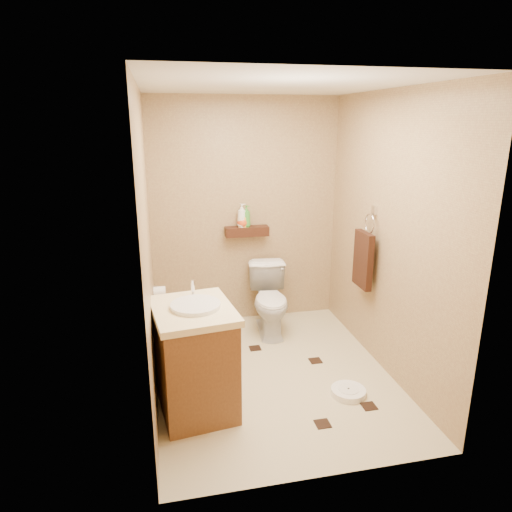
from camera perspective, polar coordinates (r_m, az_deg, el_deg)
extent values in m
plane|color=#C8B893|center=(4.17, 2.11, -14.46)|extent=(2.50, 2.50, 0.00)
cube|color=tan|center=(4.88, -1.34, 5.38)|extent=(2.00, 0.04, 2.40)
cube|color=tan|center=(2.56, 9.26, -5.36)|extent=(2.00, 0.04, 2.40)
cube|color=tan|center=(3.59, -13.37, 0.79)|extent=(0.04, 2.50, 2.40)
cube|color=tan|center=(4.06, 16.14, 2.39)|extent=(0.04, 2.50, 2.40)
cube|color=silver|center=(3.58, 2.54, 20.59)|extent=(2.00, 2.50, 0.02)
cube|color=#3A1B0F|center=(4.85, -1.15, 3.11)|extent=(0.46, 0.14, 0.10)
cube|color=black|center=(3.98, -3.45, -16.09)|extent=(0.11, 0.11, 0.01)
cube|color=black|center=(4.39, 7.44, -12.84)|extent=(0.11, 0.11, 0.01)
cube|color=black|center=(3.61, 8.32, -20.04)|extent=(0.11, 0.11, 0.01)
cube|color=black|center=(4.56, -7.44, -11.62)|extent=(0.11, 0.11, 0.01)
cube|color=black|center=(3.86, 13.94, -17.76)|extent=(0.11, 0.11, 0.01)
cube|color=black|center=(4.57, -0.12, -11.44)|extent=(0.11, 0.11, 0.01)
imported|color=white|center=(4.77, 1.80, -5.54)|extent=(0.46, 0.73, 0.70)
cube|color=brown|center=(3.56, -7.62, -13.03)|extent=(0.61, 0.71, 0.79)
cube|color=#F6EAB1|center=(3.38, -7.89, -6.79)|extent=(0.66, 0.76, 0.05)
cylinder|color=silver|center=(3.37, -7.56, -6.29)|extent=(0.37, 0.37, 0.05)
cylinder|color=silver|center=(3.55, -7.91, -3.93)|extent=(0.03, 0.03, 0.12)
cylinder|color=white|center=(3.95, 11.47, -16.31)|extent=(0.29, 0.29, 0.05)
cylinder|color=white|center=(3.93, 11.49, -15.96)|extent=(0.17, 0.17, 0.01)
cylinder|color=#186261|center=(4.83, -6.22, -9.20)|extent=(0.11, 0.11, 0.12)
cylinder|color=white|center=(4.74, -6.30, -6.89)|extent=(0.02, 0.02, 0.33)
sphere|color=white|center=(4.68, -6.35, -5.15)|extent=(0.08, 0.08, 0.08)
cube|color=silver|center=(4.23, 14.58, 5.57)|extent=(0.03, 0.06, 0.08)
torus|color=silver|center=(4.24, 14.04, 3.97)|extent=(0.02, 0.19, 0.19)
cube|color=#371E10|center=(4.30, 13.25, -0.47)|extent=(0.06, 0.30, 0.52)
cylinder|color=white|center=(4.39, -11.96, -4.45)|extent=(0.11, 0.11, 0.11)
cylinder|color=silver|center=(4.37, -12.53, -3.75)|extent=(0.04, 0.02, 0.02)
imported|color=white|center=(4.80, -1.79, 5.10)|extent=(0.12, 0.12, 0.25)
imported|color=#FFAC35|center=(4.81, -1.70, 4.60)|extent=(0.09, 0.08, 0.16)
imported|color=#E84D1B|center=(4.81, -1.69, 4.50)|extent=(0.15, 0.15, 0.14)
imported|color=green|center=(4.81, -1.21, 5.02)|extent=(0.13, 0.13, 0.23)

